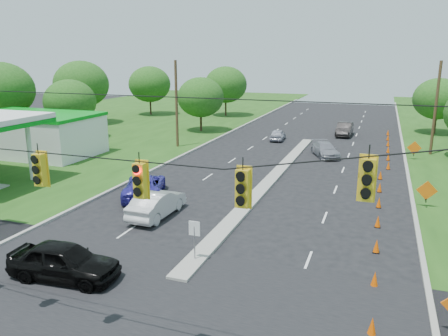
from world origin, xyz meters
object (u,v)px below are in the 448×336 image
at_px(black_sedan, 64,261).
at_px(blue_pickup, 145,186).
at_px(white_sedan, 157,204).
at_px(gas_station, 23,131).

relative_size(black_sedan, blue_pickup, 0.88).
height_order(white_sedan, blue_pickup, white_sedan).
distance_m(gas_station, blue_pickup, 17.68).
distance_m(gas_station, black_sedan, 25.96).
xyz_separation_m(white_sedan, blue_pickup, (-2.62, 3.08, -0.02)).
bearing_deg(white_sedan, blue_pickup, -48.69).
bearing_deg(black_sedan, blue_pickup, 7.90).
bearing_deg(gas_station, white_sedan, -26.25).
height_order(gas_station, white_sedan, gas_station).
xyz_separation_m(gas_station, white_sedan, (19.04, -9.39, -1.79)).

